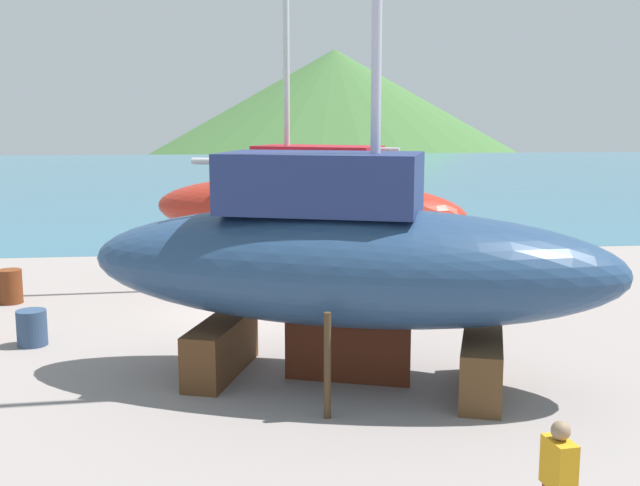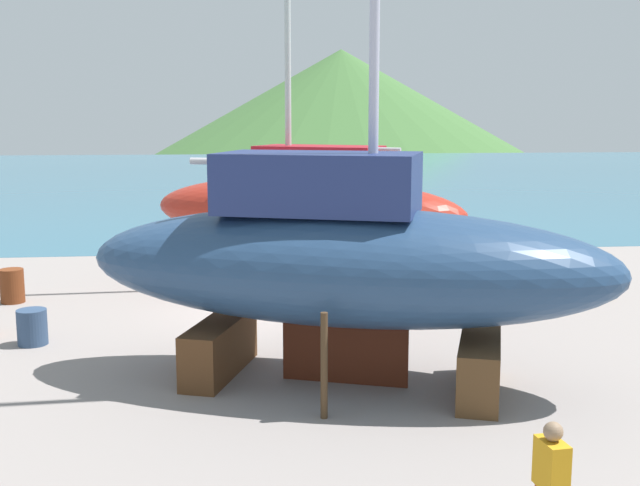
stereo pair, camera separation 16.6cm
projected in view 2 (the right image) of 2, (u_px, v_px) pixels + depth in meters
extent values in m
plane|color=gray|center=(251.00, 343.00, 17.05)|extent=(45.16, 45.16, 0.00)
cube|color=#336C86|center=(241.00, 176.00, 63.70)|extent=(161.90, 72.50, 0.01)
cone|color=#426D36|center=(341.00, 137.00, 176.16)|extent=(140.00, 140.00, 38.84)
cube|color=#543820|center=(480.00, 366.00, 13.91)|extent=(1.49, 2.64, 1.04)
cube|color=#51321B|center=(220.00, 347.00, 15.00)|extent=(1.49, 2.64, 1.04)
cylinder|color=#453F24|center=(361.00, 313.00, 16.07)|extent=(0.12, 0.12, 1.79)
cylinder|color=#46321F|center=(324.00, 366.00, 12.70)|extent=(0.12, 0.12, 1.79)
ellipsoid|color=navy|center=(345.00, 266.00, 14.17)|extent=(10.34, 6.21, 2.16)
cube|color=#471C0E|center=(345.00, 363.00, 14.47)|extent=(2.26, 0.84, 1.51)
cube|color=navy|center=(319.00, 183.00, 14.04)|extent=(3.97, 2.96, 1.08)
cylinder|color=silver|center=(279.00, 162.00, 14.14)|extent=(3.30, 1.24, 0.13)
cube|color=brown|center=(232.00, 262.00, 23.31)|extent=(1.69, 2.38, 1.17)
cube|color=brown|center=(382.00, 274.00, 21.60)|extent=(1.69, 2.38, 1.17)
cylinder|color=#513B23|center=(281.00, 266.00, 20.94)|extent=(0.12, 0.12, 1.85)
cylinder|color=brown|center=(324.00, 248.00, 23.86)|extent=(0.12, 0.12, 1.85)
ellipsoid|color=#AF281A|center=(304.00, 211.00, 22.19)|extent=(9.69, 6.93, 1.95)
cube|color=#521A1D|center=(304.00, 268.00, 22.46)|extent=(2.04, 1.12, 1.37)
cube|color=#B11522|center=(319.00, 163.00, 21.79)|extent=(3.81, 3.11, 0.98)
cylinder|color=#BDB8C1|center=(343.00, 149.00, 21.47)|extent=(2.98, 1.63, 0.12)
cube|color=orange|center=(551.00, 465.00, 8.65)|extent=(0.29, 0.46, 0.56)
sphere|color=#8A6D53|center=(553.00, 432.00, 8.59)|extent=(0.22, 0.22, 0.22)
cylinder|color=navy|center=(32.00, 327.00, 16.91)|extent=(0.90, 0.90, 0.78)
cylinder|color=brown|center=(560.00, 274.00, 22.23)|extent=(0.90, 0.90, 0.90)
cylinder|color=brown|center=(12.00, 286.00, 20.70)|extent=(0.86, 0.86, 0.90)
cube|color=olive|center=(589.00, 294.00, 21.37)|extent=(0.98, 1.09, 0.16)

